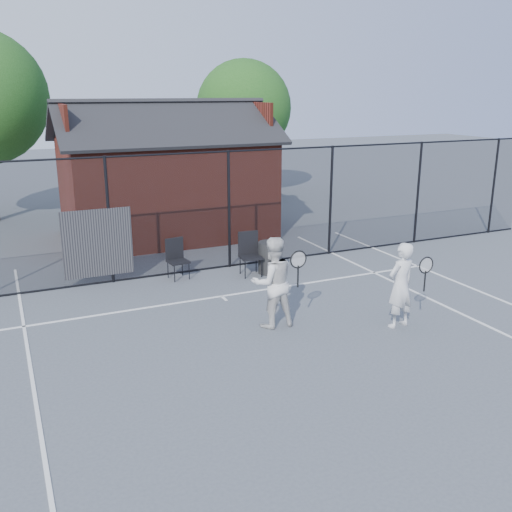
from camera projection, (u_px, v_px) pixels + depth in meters
name	position (u px, v px, depth m)	size (l,w,h in m)	color
ground	(283.00, 350.00, 10.07)	(80.00, 80.00, 0.00)	#4A4E54
court_lines	(321.00, 383.00, 8.91)	(11.02, 18.00, 0.01)	silver
fence	(179.00, 217.00, 13.91)	(22.04, 3.00, 3.00)	black
clubhouse	(166.00, 184.00, 17.69)	(6.50, 4.36, 4.19)	#5F2116
tree_right	(244.00, 108.00, 23.89)	(3.97, 3.97, 5.70)	black
player_front	(401.00, 285.00, 10.85)	(0.78, 0.60, 1.68)	silver
player_back	(273.00, 282.00, 10.87)	(0.98, 0.73, 1.78)	silver
chair_left	(251.00, 255.00, 13.98)	(0.51, 0.53, 1.05)	black
chair_right	(178.00, 260.00, 13.76)	(0.46, 0.48, 0.96)	black
waste_bin	(269.00, 258.00, 14.22)	(0.55, 0.55, 0.80)	black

